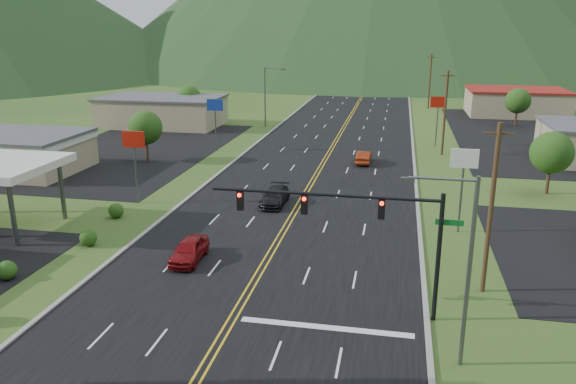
% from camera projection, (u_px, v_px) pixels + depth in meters
% --- Properties ---
extents(traffic_signal, '(13.10, 0.43, 7.00)m').
position_uv_depth(traffic_signal, '(361.00, 220.00, 29.08)').
color(traffic_signal, black).
rests_on(traffic_signal, ground).
extents(streetlight_east, '(3.28, 0.25, 9.00)m').
position_uv_depth(streetlight_east, '(463.00, 260.00, 24.49)').
color(streetlight_east, '#59595E').
rests_on(streetlight_east, ground).
extents(streetlight_west, '(3.28, 0.25, 9.00)m').
position_uv_depth(streetlight_west, '(267.00, 93.00, 85.15)').
color(streetlight_west, '#59595E').
rests_on(streetlight_west, ground).
extents(building_west_mid, '(14.40, 10.40, 4.10)m').
position_uv_depth(building_west_mid, '(13.00, 150.00, 59.66)').
color(building_west_mid, tan).
rests_on(building_west_mid, ground).
extents(building_west_far, '(18.40, 11.40, 4.50)m').
position_uv_depth(building_west_far, '(162.00, 111.00, 87.13)').
color(building_west_far, tan).
rests_on(building_west_far, ground).
extents(building_east_far, '(16.40, 12.40, 4.50)m').
position_uv_depth(building_east_far, '(516.00, 102.00, 97.43)').
color(building_east_far, tan).
rests_on(building_east_far, ground).
extents(pole_sign_west_a, '(2.00, 0.18, 6.40)m').
position_uv_depth(pole_sign_west_a, '(134.00, 147.00, 48.00)').
color(pole_sign_west_a, '#59595E').
rests_on(pole_sign_west_a, ground).
extents(pole_sign_west_b, '(2.00, 0.18, 6.40)m').
position_uv_depth(pole_sign_west_b, '(215.00, 110.00, 68.69)').
color(pole_sign_west_b, '#59595E').
rests_on(pole_sign_west_b, ground).
extents(pole_sign_east_a, '(2.00, 0.18, 6.40)m').
position_uv_depth(pole_sign_east_a, '(464.00, 167.00, 41.12)').
color(pole_sign_east_a, '#59595E').
rests_on(pole_sign_east_a, ground).
extents(pole_sign_east_b, '(2.00, 0.18, 6.40)m').
position_uv_depth(pole_sign_east_b, '(438.00, 107.00, 71.21)').
color(pole_sign_east_b, '#59595E').
rests_on(pole_sign_east_b, ground).
extents(tree_west_a, '(3.84, 3.84, 5.82)m').
position_uv_depth(tree_west_a, '(145.00, 128.00, 63.55)').
color(tree_west_a, '#382314').
rests_on(tree_west_a, ground).
extents(tree_west_b, '(3.84, 3.84, 5.82)m').
position_uv_depth(tree_west_b, '(189.00, 98.00, 89.87)').
color(tree_west_b, '#382314').
rests_on(tree_west_b, ground).
extents(tree_east_a, '(3.84, 3.84, 5.82)m').
position_uv_depth(tree_east_a, '(552.00, 153.00, 51.06)').
color(tree_east_a, '#382314').
rests_on(tree_east_a, ground).
extents(tree_east_b, '(3.84, 3.84, 5.82)m').
position_uv_depth(tree_east_b, '(518.00, 101.00, 86.05)').
color(tree_east_b, '#382314').
rests_on(tree_east_b, ground).
extents(utility_pole_a, '(1.60, 0.28, 10.00)m').
position_uv_depth(utility_pole_a, '(491.00, 208.00, 31.60)').
color(utility_pole_a, '#382314').
rests_on(utility_pole_a, ground).
extents(utility_pole_b, '(1.60, 0.28, 10.00)m').
position_uv_depth(utility_pole_b, '(445.00, 112.00, 66.39)').
color(utility_pole_b, '#382314').
rests_on(utility_pole_b, ground).
extents(utility_pole_c, '(1.60, 0.28, 10.00)m').
position_uv_depth(utility_pole_c, '(430.00, 81.00, 104.01)').
color(utility_pole_c, '#382314').
rests_on(utility_pole_c, ground).
extents(utility_pole_d, '(1.60, 0.28, 10.00)m').
position_uv_depth(utility_pole_d, '(423.00, 66.00, 141.62)').
color(utility_pole_d, '#382314').
rests_on(utility_pole_d, ground).
extents(car_red_near, '(1.91, 4.43, 1.49)m').
position_uv_depth(car_red_near, '(189.00, 251.00, 37.04)').
color(car_red_near, maroon).
rests_on(car_red_near, ground).
extents(car_dark_mid, '(2.02, 4.90, 1.42)m').
position_uv_depth(car_dark_mid, '(275.00, 197.00, 48.76)').
color(car_dark_mid, black).
rests_on(car_dark_mid, ground).
extents(car_red_far, '(1.64, 4.36, 1.42)m').
position_uv_depth(car_red_far, '(364.00, 157.00, 63.31)').
color(car_red_far, maroon).
rests_on(car_red_far, ground).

